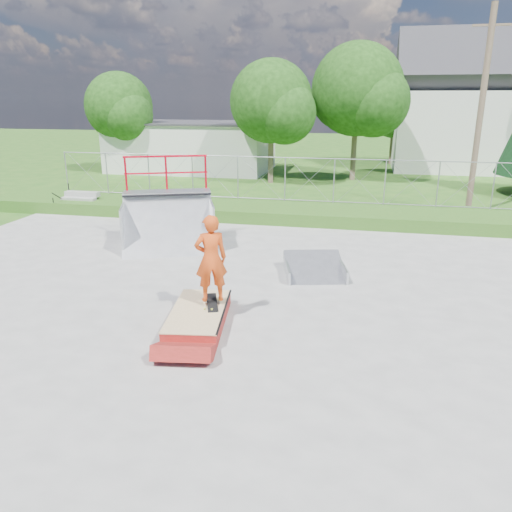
{
  "coord_description": "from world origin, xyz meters",
  "views": [
    {
      "loc": [
        3.17,
        -9.79,
        4.6
      ],
      "look_at": [
        0.84,
        0.96,
        1.1
      ],
      "focal_mm": 35.0,
      "sensor_mm": 36.0,
      "label": 1
    }
  ],
  "objects_px": {
    "quarter_pipe": "(168,205)",
    "skater": "(211,262)",
    "flat_bank_ramp": "(314,268)",
    "grind_box": "(199,317)"
  },
  "relations": [
    {
      "from": "quarter_pipe",
      "to": "skater",
      "type": "relative_size",
      "value": 1.5
    },
    {
      "from": "quarter_pipe",
      "to": "flat_bank_ramp",
      "type": "relative_size",
      "value": 1.7
    },
    {
      "from": "flat_bank_ramp",
      "to": "skater",
      "type": "bearing_deg",
      "value": -133.9
    },
    {
      "from": "skater",
      "to": "grind_box",
      "type": "bearing_deg",
      "value": 28.96
    },
    {
      "from": "quarter_pipe",
      "to": "flat_bank_ramp",
      "type": "height_order",
      "value": "quarter_pipe"
    },
    {
      "from": "quarter_pipe",
      "to": "flat_bank_ramp",
      "type": "distance_m",
      "value": 5.21
    },
    {
      "from": "grind_box",
      "to": "flat_bank_ramp",
      "type": "xyz_separation_m",
      "value": [
        2.09,
        3.52,
        0.07
      ]
    },
    {
      "from": "grind_box",
      "to": "quarter_pipe",
      "type": "xyz_separation_m",
      "value": [
        -2.71,
        5.19,
        1.23
      ]
    },
    {
      "from": "flat_bank_ramp",
      "to": "skater",
      "type": "height_order",
      "value": "skater"
    },
    {
      "from": "quarter_pipe",
      "to": "skater",
      "type": "height_order",
      "value": "quarter_pipe"
    }
  ]
}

